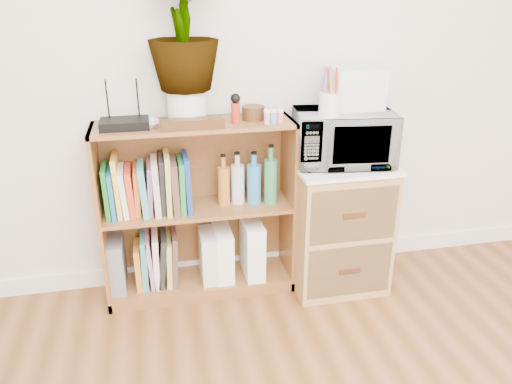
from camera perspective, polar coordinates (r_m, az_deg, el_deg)
name	(u,v)px	position (r m, az deg, el deg)	size (l,w,h in m)	color
skirting_board	(257,260)	(3.01, 0.15, -7.83)	(4.00, 0.02, 0.10)	white
bookshelf	(198,211)	(2.65, -6.62, -2.16)	(1.00, 0.30, 0.95)	brown
wicker_unit	(336,225)	(2.80, 9.16, -3.75)	(0.50, 0.45, 0.70)	#9E7542
microwave	(343,137)	(2.60, 9.93, 6.17)	(0.49, 0.33, 0.27)	silver
pen_cup	(329,104)	(2.45, 8.40, 9.88)	(0.10, 0.10, 0.11)	silver
small_appliance	(355,88)	(2.63, 11.23, 11.59)	(0.26, 0.22, 0.20)	silver
router	(125,124)	(2.46, -14.78, 7.56)	(0.23, 0.15, 0.04)	black
white_bowl	(145,124)	(2.45, -12.55, 7.59)	(0.13, 0.13, 0.03)	silver
plant_pot	(187,107)	(2.49, -7.90, 9.65)	(0.19, 0.19, 0.16)	silver
potted_plant	(183,26)	(2.43, -8.39, 18.26)	(0.33, 0.33, 0.59)	#3A6A2A
trinket_box	(193,124)	(2.38, -7.27, 7.75)	(0.30, 0.07, 0.05)	#3D2410
kokeshi_doll	(236,113)	(2.46, -2.35, 9.02)	(0.04, 0.04, 0.10)	#B52916
wooden_bowl	(253,113)	(2.53, -0.32, 9.04)	(0.12, 0.12, 0.07)	#3B2510
paint_jars	(274,118)	(2.45, 2.02, 8.42)	(0.10, 0.04, 0.05)	pink
file_box	(117,263)	(2.77, -15.65, -7.86)	(0.08, 0.23, 0.28)	slate
magazine_holder_left	(208,255)	(2.77, -5.47, -7.22)	(0.09, 0.22, 0.27)	silver
magazine_holder_mid	(223,253)	(2.77, -3.78, -6.94)	(0.09, 0.23, 0.29)	white
magazine_holder_right	(252,247)	(2.79, -0.44, -6.32)	(0.10, 0.26, 0.32)	white
cookbooks	(149,187)	(2.58, -12.16, 0.62)	(0.43, 0.20, 0.31)	#1F7526
liquor_bottles	(254,178)	(2.62, -0.22, 1.66)	(0.39, 0.07, 0.31)	#BB6C23
lower_books	(156,260)	(2.76, -11.32, -7.60)	(0.23, 0.19, 0.29)	orange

